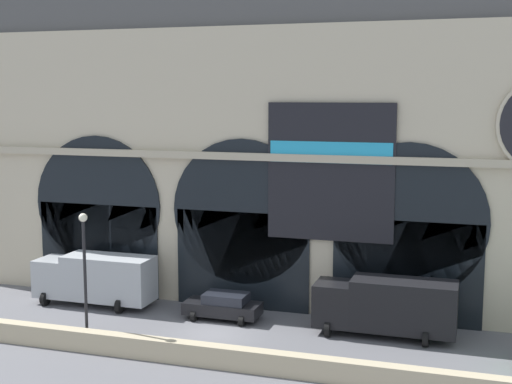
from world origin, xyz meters
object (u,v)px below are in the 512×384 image
Objects in this scene: car_center at (223,306)px; box_truck_mideast at (387,305)px; street_lamp_quayside at (85,261)px; box_truck_midwest at (96,278)px.

car_center is 9.33m from box_truck_mideast.
street_lamp_quayside reaches higher than box_truck_mideast.
box_truck_midwest is at bearing 178.24° from car_center.
car_center is at bearing 48.63° from street_lamp_quayside.
box_truck_midwest is 17.70m from box_truck_mideast.
box_truck_mideast is (17.70, -0.26, 0.00)m from box_truck_midwest.
street_lamp_quayside is (-14.58, -6.01, 2.71)m from box_truck_mideast.
street_lamp_quayside is at bearing -157.61° from box_truck_mideast.
car_center is at bearing 179.98° from box_truck_mideast.
street_lamp_quayside is (3.12, -6.27, 2.71)m from box_truck_midwest.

